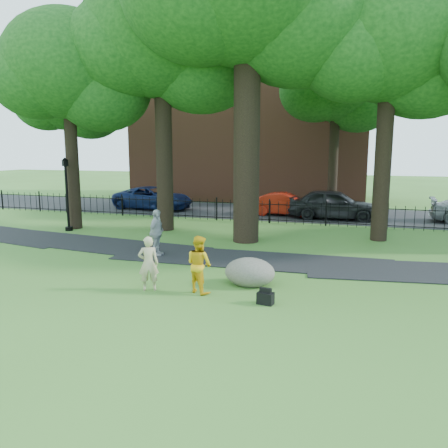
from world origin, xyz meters
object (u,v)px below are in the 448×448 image
(man, at_px, (199,264))
(red_sedan, at_px, (285,204))
(woman, at_px, (148,263))
(lamppost, at_px, (67,195))
(boulder, at_px, (250,270))

(man, distance_m, red_sedan, 14.97)
(man, bearing_deg, red_sedan, -62.34)
(red_sedan, bearing_deg, woman, 175.94)
(woman, distance_m, red_sedan, 15.29)
(lamppost, height_order, red_sedan, lamppost)
(lamppost, distance_m, red_sedan, 12.40)
(boulder, bearing_deg, lamppost, 151.49)
(boulder, distance_m, lamppost, 12.14)
(man, bearing_deg, boulder, -110.20)
(man, distance_m, lamppost, 11.68)
(woman, bearing_deg, lamppost, -67.76)
(lamppost, bearing_deg, woman, -17.70)
(man, relative_size, boulder, 1.08)
(woman, distance_m, man, 1.45)
(man, xyz_separation_m, lamppost, (-9.43, 6.84, 0.94))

